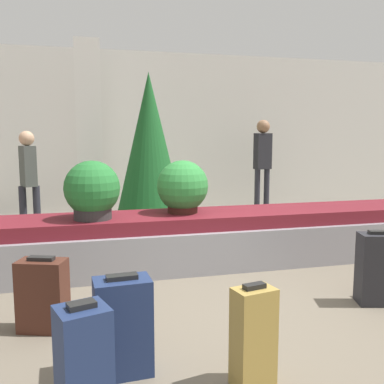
% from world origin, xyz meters
% --- Properties ---
extents(ground_plane, '(18.00, 18.00, 0.00)m').
position_xyz_m(ground_plane, '(0.00, 0.00, 0.00)').
color(ground_plane, '#6B6051').
extents(back_wall, '(18.00, 0.06, 3.20)m').
position_xyz_m(back_wall, '(0.00, 5.20, 1.60)').
color(back_wall, silver).
rests_on(back_wall, ground_plane).
extents(carousel, '(8.10, 0.95, 0.63)m').
position_xyz_m(carousel, '(0.00, 1.30, 0.30)').
color(carousel, gray).
rests_on(carousel, ground_plane).
extents(pillar, '(0.44, 0.44, 3.20)m').
position_xyz_m(pillar, '(-1.11, 4.43, 1.60)').
color(pillar, silver).
rests_on(pillar, ground_plane).
extents(suitcase_0, '(0.39, 0.30, 0.68)m').
position_xyz_m(suitcase_0, '(1.35, -0.29, 0.33)').
color(suitcase_0, '#232328').
rests_on(suitcase_0, ground_plane).
extents(suitcase_1, '(0.32, 0.31, 0.69)m').
position_xyz_m(suitcase_1, '(-1.26, -1.37, 0.33)').
color(suitcase_1, navy).
rests_on(suitcase_1, ground_plane).
extents(suitcase_2, '(0.28, 0.22, 0.65)m').
position_xyz_m(suitcase_2, '(-0.25, -1.23, 0.31)').
color(suitcase_2, '#A3843D').
rests_on(suitcase_2, ground_plane).
extents(suitcase_3, '(0.42, 0.32, 0.60)m').
position_xyz_m(suitcase_3, '(-1.57, -0.11, 0.29)').
color(suitcase_3, '#472319').
rests_on(suitcase_3, ground_plane).
extents(suitcase_4, '(0.37, 0.25, 0.66)m').
position_xyz_m(suitcase_4, '(-1.02, -0.90, 0.32)').
color(suitcase_4, navy).
rests_on(suitcase_4, ground_plane).
extents(potted_plant_0, '(0.61, 0.61, 0.62)m').
position_xyz_m(potted_plant_0, '(-0.10, 1.34, 0.93)').
color(potted_plant_0, '#381914').
rests_on(potted_plant_0, carousel).
extents(potted_plant_1, '(0.61, 0.61, 0.64)m').
position_xyz_m(potted_plant_1, '(-1.15, 1.21, 0.94)').
color(potted_plant_1, '#2D2D2D').
rests_on(potted_plant_1, carousel).
extents(traveler_0, '(0.31, 0.36, 1.61)m').
position_xyz_m(traveler_0, '(-2.05, 3.35, 0.95)').
color(traveler_0, '#282833').
rests_on(traveler_0, ground_plane).
extents(traveler_1, '(0.35, 0.26, 1.84)m').
position_xyz_m(traveler_1, '(2.19, 4.27, 1.12)').
color(traveler_1, '#282833').
rests_on(traveler_1, ground_plane).
extents(decorated_tree, '(1.11, 1.11, 2.50)m').
position_xyz_m(decorated_tree, '(-0.23, 3.07, 1.34)').
color(decorated_tree, '#4C331E').
rests_on(decorated_tree, ground_plane).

